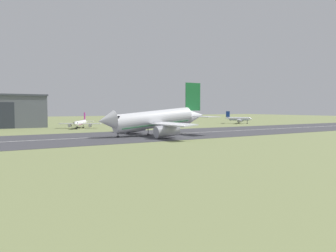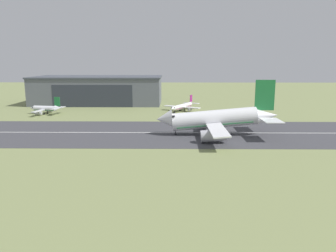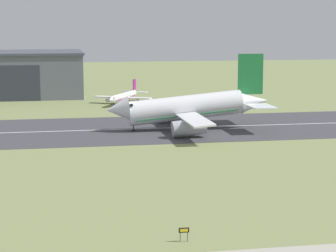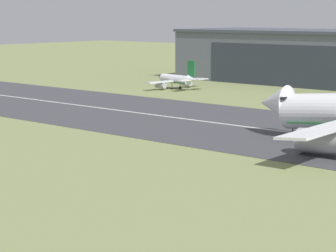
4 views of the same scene
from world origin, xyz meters
The scene contains 6 objects.
ground_plane centered at (0.00, 60.32, 0.00)m, with size 698.09×698.09×0.00m, color #7A8451.
runway_strip centered at (0.00, 120.65, 0.03)m, with size 458.09×44.86×0.06m, color #3D3D42.
runway_centreline centered at (0.00, 120.65, 0.07)m, with size 412.28×0.70×0.01m, color silver.
airplane_landing centered at (9.64, 117.50, 5.52)m, with size 43.11×48.59×19.48m.
airplane_parked_centre centered at (100.40, 169.72, 2.83)m, with size 17.03×16.63×7.79m.
airplane_parked_east centered at (-0.23, 174.18, 2.54)m, with size 19.63×24.15×7.55m.
Camera 1 is at (-47.23, 15.27, 9.87)m, focal length 35.00 mm.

